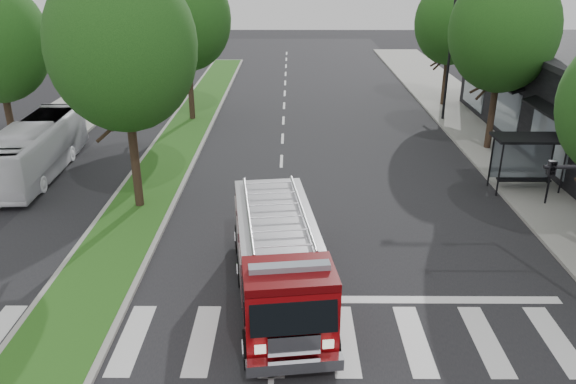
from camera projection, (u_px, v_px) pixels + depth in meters
name	position (u px, v px, depth m)	size (l,w,h in m)	color
ground	(276.00, 283.00, 18.63)	(140.00, 140.00, 0.00)	black
sidewalk_right	(533.00, 174.00, 27.76)	(5.00, 80.00, 0.15)	gray
median	(188.00, 128.00, 35.23)	(3.00, 50.00, 0.15)	gray
bus_shelter	(528.00, 148.00, 25.30)	(3.20, 1.60, 2.61)	black
tree_right_mid	(504.00, 30.00, 28.97)	(5.60, 5.60, 9.72)	black
tree_right_far	(451.00, 23.00, 38.45)	(5.00, 5.00, 8.73)	black
tree_median_near	(122.00, 47.00, 21.56)	(5.80, 5.80, 10.16)	black
tree_median_far	(186.00, 18.00, 34.59)	(5.60, 5.60, 9.72)	black
streetlight_right_far	(447.00, 52.00, 35.29)	(2.11, 0.20, 8.00)	black
fire_engine	(278.00, 259.00, 17.35)	(3.42, 8.39, 2.83)	#580406
city_bus	(36.00, 148.00, 27.49)	(2.22, 9.48, 2.64)	white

